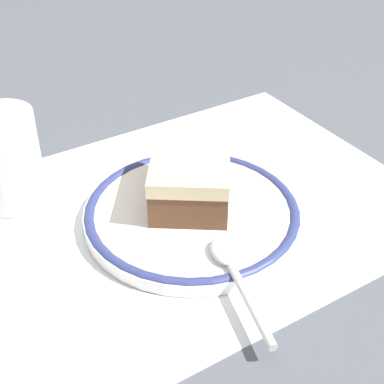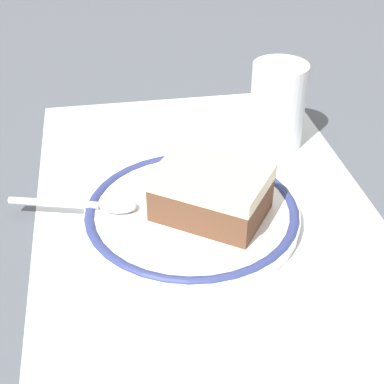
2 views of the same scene
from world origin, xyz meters
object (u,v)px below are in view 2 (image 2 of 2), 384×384
object	(u,v)px
plate	(192,213)
cake_slice	(209,193)
spoon	(94,205)
napkin	(120,136)
cup	(277,110)

from	to	relation	value
plate	cake_slice	distance (m)	0.03
spoon	plate	bearing A→B (deg)	79.40
plate	cake_slice	size ratio (longest dim) A/B	1.67
plate	cake_slice	world-z (taller)	cake_slice
cake_slice	spoon	distance (m)	0.11
plate	napkin	world-z (taller)	plate
spoon	napkin	distance (m)	0.16
cake_slice	napkin	size ratio (longest dim) A/B	0.92
plate	cup	distance (m)	0.18
cake_slice	cup	world-z (taller)	cup
cake_slice	spoon	world-z (taller)	cake_slice
spoon	napkin	world-z (taller)	spoon
spoon	cup	world-z (taller)	cup
cake_slice	napkin	bearing A→B (deg)	-158.41
cup	napkin	bearing A→B (deg)	-103.47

